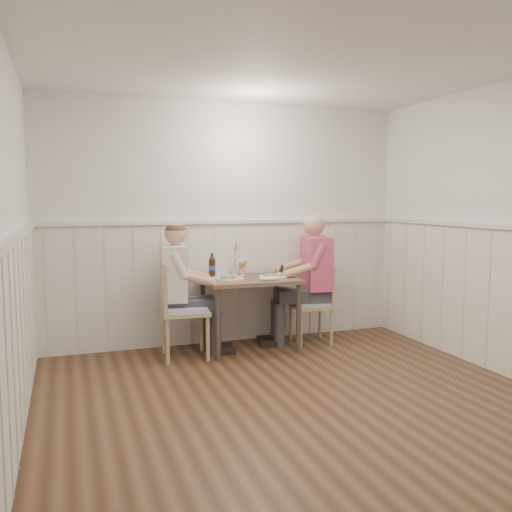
# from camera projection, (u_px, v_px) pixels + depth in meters

# --- Properties ---
(ground_plane) EXTENTS (4.50, 4.50, 0.00)m
(ground_plane) POSITION_uv_depth(u_px,v_px,m) (316.00, 416.00, 3.92)
(ground_plane) COLOR #43291A
(room_shell) EXTENTS (4.04, 4.54, 2.60)m
(room_shell) POSITION_uv_depth(u_px,v_px,m) (318.00, 206.00, 3.76)
(room_shell) COLOR white
(room_shell) RESTS_ON ground
(wainscot) EXTENTS (4.00, 4.49, 1.34)m
(wainscot) POSITION_uv_depth(u_px,v_px,m) (280.00, 305.00, 4.49)
(wainscot) COLOR silver
(wainscot) RESTS_ON ground
(dining_table) EXTENTS (0.95, 0.70, 0.75)m
(dining_table) POSITION_uv_depth(u_px,v_px,m) (250.00, 287.00, 5.62)
(dining_table) COLOR brown
(dining_table) RESTS_ON ground
(chair_right) EXTENTS (0.44, 0.44, 0.86)m
(chair_right) POSITION_uv_depth(u_px,v_px,m) (316.00, 301.00, 5.88)
(chair_right) COLOR #9C8967
(chair_right) RESTS_ON ground
(chair_left) EXTENTS (0.49, 0.49, 0.95)m
(chair_left) POSITION_uv_depth(u_px,v_px,m) (179.00, 306.00, 5.32)
(chair_left) COLOR #9C8967
(chair_left) RESTS_ON ground
(man_in_pink) EXTENTS (0.71, 0.50, 1.42)m
(man_in_pink) POSITION_uv_depth(u_px,v_px,m) (312.00, 288.00, 5.89)
(man_in_pink) COLOR #3F3F47
(man_in_pink) RESTS_ON ground
(diner_cream) EXTENTS (0.66, 0.46, 1.36)m
(diner_cream) POSITION_uv_depth(u_px,v_px,m) (178.00, 299.00, 5.40)
(diner_cream) COLOR #3F3F47
(diner_cream) RESTS_ON ground
(plate_man) EXTENTS (0.30, 0.30, 0.07)m
(plate_man) POSITION_uv_depth(u_px,v_px,m) (272.00, 276.00, 5.61)
(plate_man) COLOR white
(plate_man) RESTS_ON dining_table
(plate_diner) EXTENTS (0.29, 0.29, 0.07)m
(plate_diner) POSITION_uv_depth(u_px,v_px,m) (229.00, 278.00, 5.48)
(plate_diner) COLOR white
(plate_diner) RESTS_ON dining_table
(beer_glass_a) EXTENTS (0.08, 0.08, 0.20)m
(beer_glass_a) POSITION_uv_depth(u_px,v_px,m) (243.00, 263.00, 5.78)
(beer_glass_a) COLOR silver
(beer_glass_a) RESTS_ON dining_table
(beer_glass_b) EXTENTS (0.07, 0.07, 0.18)m
(beer_glass_b) POSITION_uv_depth(u_px,v_px,m) (242.00, 265.00, 5.74)
(beer_glass_b) COLOR silver
(beer_glass_b) RESTS_ON dining_table
(beer_bottle) EXTENTS (0.07, 0.07, 0.25)m
(beer_bottle) POSITION_uv_depth(u_px,v_px,m) (212.00, 266.00, 5.68)
(beer_bottle) COLOR black
(beer_bottle) RESTS_ON dining_table
(rolled_napkin) EXTENTS (0.19, 0.05, 0.04)m
(rolled_napkin) POSITION_uv_depth(u_px,v_px,m) (270.00, 279.00, 5.43)
(rolled_napkin) COLOR white
(rolled_napkin) RESTS_ON dining_table
(grass_vase) EXTENTS (0.04, 0.04, 0.38)m
(grass_vase) POSITION_uv_depth(u_px,v_px,m) (234.00, 260.00, 5.80)
(grass_vase) COLOR silver
(grass_vase) RESTS_ON dining_table
(gingham_mat) EXTENTS (0.41, 0.37, 0.01)m
(gingham_mat) POSITION_uv_depth(u_px,v_px,m) (219.00, 276.00, 5.73)
(gingham_mat) COLOR #5764B2
(gingham_mat) RESTS_ON dining_table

